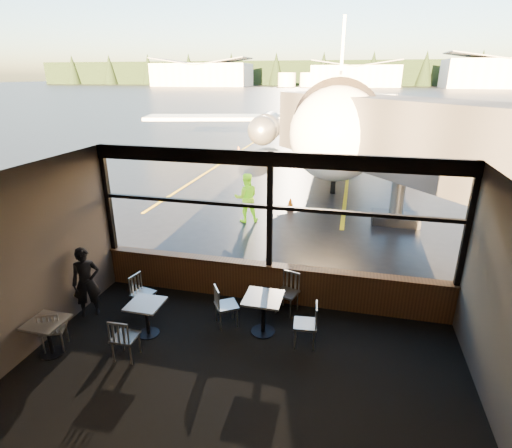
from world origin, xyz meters
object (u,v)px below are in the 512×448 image
at_px(chair_left_s, 54,329).
at_px(cone_nose, 290,203).
at_px(chair_near_e, 305,324).
at_px(chair_near_n, 287,293).
at_px(chair_mid_s, 125,337).
at_px(cafe_table_near, 263,315).
at_px(passenger, 86,282).
at_px(airliner, 341,71).
at_px(cafe_table_left, 49,338).
at_px(chair_near_w, 227,306).
at_px(chair_mid_w, 143,294).
at_px(cone_wing, 239,150).
at_px(ground_crew, 246,198).
at_px(cafe_table_mid, 147,319).
at_px(jet_bridge, 415,156).

relative_size(chair_left_s, cone_nose, 1.83).
bearing_deg(chair_left_s, chair_near_e, -8.70).
xyz_separation_m(chair_near_n, chair_mid_s, (-2.64, -2.23, -0.02)).
height_order(cafe_table_near, chair_left_s, chair_left_s).
height_order(chair_near_e, passenger, passenger).
xyz_separation_m(airliner, cafe_table_left, (-4.04, -23.90, -4.85)).
relative_size(chair_near_w, cone_nose, 1.93).
bearing_deg(chair_near_n, chair_left_s, 46.70).
relative_size(cafe_table_left, chair_mid_s, 0.81).
height_order(chair_mid_w, cone_wing, chair_mid_w).
xyz_separation_m(airliner, chair_mid_w, (-3.04, -22.17, -4.77)).
xyz_separation_m(chair_mid_w, ground_crew, (0.68, 6.26, 0.43)).
bearing_deg(chair_near_w, passenger, -116.37).
bearing_deg(cafe_table_left, passenger, 94.21).
bearing_deg(cafe_table_near, passenger, -176.33).
bearing_deg(chair_mid_w, chair_near_n, 114.91).
xyz_separation_m(chair_near_e, chair_near_n, (-0.53, 1.06, 0.00)).
relative_size(cafe_table_near, cafe_table_left, 1.14).
xyz_separation_m(airliner, cafe_table_mid, (-2.56, -22.91, -4.85)).
xyz_separation_m(chair_near_w, cone_nose, (0.08, 8.02, -0.22)).
relative_size(chair_near_w, chair_left_s, 1.05).
relative_size(cafe_table_near, passenger, 0.52).
bearing_deg(passenger, cafe_table_near, -31.14).
bearing_deg(chair_left_s, chair_near_n, 5.57).
relative_size(cafe_table_mid, chair_mid_w, 0.82).
distance_m(cafe_table_near, chair_mid_w, 2.74).
relative_size(cafe_table_left, cone_wing, 1.52).
relative_size(chair_near_e, chair_mid_w, 1.03).
distance_m(cafe_table_left, chair_near_e, 4.83).
bearing_deg(ground_crew, cafe_table_near, 86.36).
bearing_deg(chair_near_w, chair_near_e, 47.90).
distance_m(chair_left_s, cone_wing, 20.86).
bearing_deg(chair_mid_w, airliner, -176.34).
relative_size(cafe_table_left, chair_near_n, 0.78).
height_order(airliner, chair_near_e, airliner).
relative_size(cafe_table_mid, ground_crew, 0.41).
distance_m(cafe_table_near, chair_near_n, 0.93).
height_order(jet_bridge, chair_near_w, jet_bridge).
distance_m(chair_mid_w, ground_crew, 6.32).
xyz_separation_m(ground_crew, cone_wing, (-3.98, 12.91, -0.64)).
bearing_deg(chair_left_s, passenger, 69.84).
bearing_deg(chair_mid_w, chair_near_e, 96.32).
relative_size(cafe_table_near, cone_nose, 1.73).
height_order(jet_bridge, cafe_table_left, jet_bridge).
distance_m(chair_near_n, chair_mid_s, 3.46).
xyz_separation_m(cafe_table_mid, cone_wing, (-3.77, 19.91, -0.13)).
height_order(chair_near_w, chair_mid_s, chair_near_w).
xyz_separation_m(chair_mid_w, cone_nose, (2.02, 7.97, -0.21)).
bearing_deg(jet_bridge, passenger, -136.15).
relative_size(chair_near_e, passenger, 0.58).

